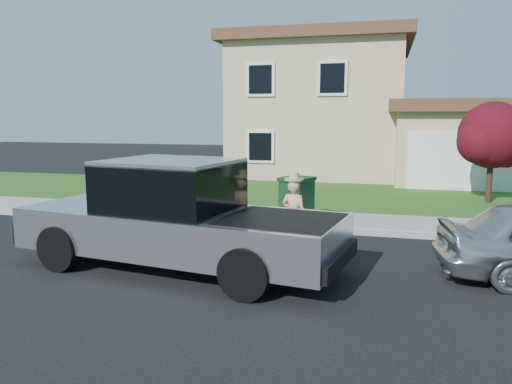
# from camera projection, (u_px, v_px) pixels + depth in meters

# --- Properties ---
(ground) EXTENTS (80.00, 80.00, 0.00)m
(ground) POSITION_uv_depth(u_px,v_px,m) (219.00, 258.00, 10.55)
(ground) COLOR black
(ground) RESTS_ON ground
(curb) EXTENTS (40.00, 0.20, 0.12)m
(curb) POSITION_uv_depth(u_px,v_px,m) (290.00, 228.00, 13.07)
(curb) COLOR gray
(curb) RESTS_ON ground
(sidewalk) EXTENTS (40.00, 2.00, 0.15)m
(sidewalk) POSITION_uv_depth(u_px,v_px,m) (298.00, 219.00, 14.12)
(sidewalk) COLOR gray
(sidewalk) RESTS_ON ground
(lawn) EXTENTS (40.00, 7.00, 0.10)m
(lawn) POSITION_uv_depth(u_px,v_px,m) (318.00, 196.00, 18.43)
(lawn) COLOR #1D4714
(lawn) RESTS_ON ground
(house) EXTENTS (14.00, 11.30, 6.85)m
(house) POSITION_uv_depth(u_px,v_px,m) (346.00, 112.00, 25.43)
(house) COLOR tan
(house) RESTS_ON ground
(pickup_truck) EXTENTS (6.78, 3.17, 2.14)m
(pickup_truck) POSITION_uv_depth(u_px,v_px,m) (178.00, 219.00, 9.69)
(pickup_truck) COLOR black
(pickup_truck) RESTS_ON ground
(woman) EXTENTS (0.66, 0.52, 1.75)m
(woman) POSITION_uv_depth(u_px,v_px,m) (294.00, 214.00, 11.03)
(woman) COLOR #E9A380
(woman) RESTS_ON ground
(ornamental_tree) EXTENTS (2.45, 2.21, 3.36)m
(ornamental_tree) POSITION_uv_depth(u_px,v_px,m) (493.00, 138.00, 16.48)
(ornamental_tree) COLOR black
(ornamental_tree) RESTS_ON lawn
(trash_bin) EXTENTS (1.01, 1.06, 1.20)m
(trash_bin) POSITION_uv_depth(u_px,v_px,m) (297.00, 199.00, 13.46)
(trash_bin) COLOR #0D3316
(trash_bin) RESTS_ON sidewalk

